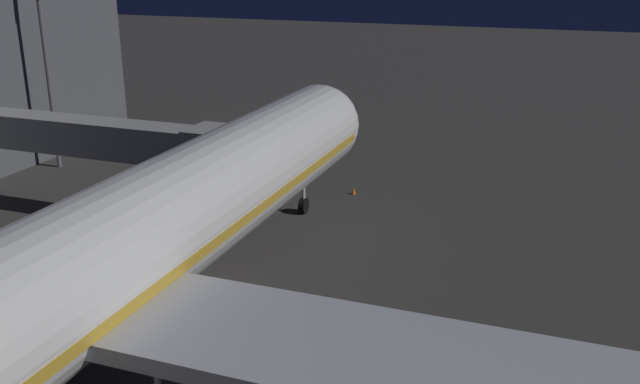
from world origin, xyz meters
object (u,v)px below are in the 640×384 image
object	(u,v)px
apron_floodlight_mast	(46,62)
traffic_cone_nose_starboard	(303,185)
traffic_cone_nose_port	(354,191)
airliner_at_gate	(90,271)
jet_bridge	(100,138)

from	to	relation	value
apron_floodlight_mast	traffic_cone_nose_starboard	world-z (taller)	apron_floodlight_mast
traffic_cone_nose_port	airliner_at_gate	bearing A→B (deg)	85.76
jet_bridge	traffic_cone_nose_starboard	xyz separation A→B (m)	(-11.17, -11.39, -5.79)
apron_floodlight_mast	traffic_cone_nose_starboard	bearing A→B (deg)	-174.63
apron_floodlight_mast	airliner_at_gate	bearing A→B (deg)	132.85
airliner_at_gate	jet_bridge	bearing A→B (deg)	-53.83
jet_bridge	traffic_cone_nose_port	world-z (taller)	jet_bridge
jet_bridge	traffic_cone_nose_starboard	size ratio (longest dim) A/B	45.97
traffic_cone_nose_port	traffic_cone_nose_starboard	world-z (taller)	same
jet_bridge	apron_floodlight_mast	world-z (taller)	apron_floodlight_mast
airliner_at_gate	traffic_cone_nose_port	bearing A→B (deg)	-94.24
jet_bridge	traffic_cone_nose_port	distance (m)	20.14
airliner_at_gate	traffic_cone_nose_port	xyz separation A→B (m)	(-2.20, -29.68, -5.71)
apron_floodlight_mast	traffic_cone_nose_port	world-z (taller)	apron_floodlight_mast
traffic_cone_nose_port	apron_floodlight_mast	bearing A→B (deg)	4.52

